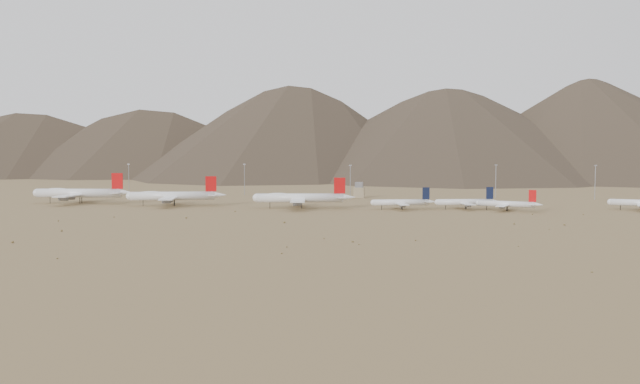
# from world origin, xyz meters

# --- Properties ---
(ground) EXTENTS (3000.00, 3000.00, 0.00)m
(ground) POSITION_xyz_m (0.00, 0.00, 0.00)
(ground) COLOR #957E4D
(ground) RESTS_ON ground
(mountain_ridge) EXTENTS (4400.00, 1000.00, 300.00)m
(mountain_ridge) POSITION_xyz_m (0.00, 900.00, 150.00)
(mountain_ridge) COLOR brown
(mountain_ridge) RESTS_ON ground
(widebody_west) EXTENTS (70.02, 54.13, 20.81)m
(widebody_west) POSITION_xyz_m (-153.82, 35.22, 7.18)
(widebody_west) COLOR white
(widebody_west) RESTS_ON ground
(widebody_centre) EXTENTS (63.45, 50.01, 19.22)m
(widebody_centre) POSITION_xyz_m (-82.95, 25.90, 6.63)
(widebody_centre) COLOR white
(widebody_centre) RESTS_ON ground
(widebody_east) EXTENTS (63.92, 49.86, 19.11)m
(widebody_east) POSITION_xyz_m (2.39, 20.73, 6.59)
(widebody_east) COLOR white
(widebody_east) RESTS_ON ground
(narrowbody_a) EXTENTS (39.98, 29.47, 13.45)m
(narrowbody_a) POSITION_xyz_m (65.33, 22.37, 4.36)
(narrowbody_a) COLOR white
(narrowbody_a) RESTS_ON ground
(narrowbody_b) EXTENTS (40.35, 29.77, 13.59)m
(narrowbody_b) POSITION_xyz_m (103.95, 30.11, 4.41)
(narrowbody_b) COLOR white
(narrowbody_b) RESTS_ON ground
(narrowbody_c) EXTENTS (37.54, 28.02, 12.91)m
(narrowbody_c) POSITION_xyz_m (127.24, 21.40, 4.19)
(narrowbody_c) COLOR white
(narrowbody_c) RESTS_ON ground
(control_tower) EXTENTS (8.00, 8.00, 12.00)m
(control_tower) POSITION_xyz_m (30.00, 120.00, 5.32)
(control_tower) COLOR tan
(control_tower) RESTS_ON ground
(mast_far_west) EXTENTS (2.00, 0.60, 25.70)m
(mast_far_west) POSITION_xyz_m (-161.81, 126.20, 14.20)
(mast_far_west) COLOR gray
(mast_far_west) RESTS_ON ground
(mast_west) EXTENTS (2.00, 0.60, 25.70)m
(mast_west) POSITION_xyz_m (-66.11, 137.45, 14.20)
(mast_west) COLOR gray
(mast_west) RESTS_ON ground
(mast_centre) EXTENTS (2.00, 0.60, 25.70)m
(mast_centre) POSITION_xyz_m (25.12, 101.41, 14.20)
(mast_centre) COLOR gray
(mast_centre) RESTS_ON ground
(mast_east) EXTENTS (2.00, 0.60, 25.70)m
(mast_east) POSITION_xyz_m (134.13, 134.67, 14.20)
(mast_east) COLOR gray
(mast_east) RESTS_ON ground
(mast_far_east) EXTENTS (2.00, 0.60, 25.70)m
(mast_far_east) POSITION_xyz_m (204.55, 126.95, 14.20)
(mast_far_east) COLOR gray
(mast_far_east) RESTS_ON ground
(desert_scrub) EXTENTS (410.54, 178.16, 0.84)m
(desert_scrub) POSITION_xyz_m (30.16, -86.16, 0.33)
(desert_scrub) COLOR olive
(desert_scrub) RESTS_ON ground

